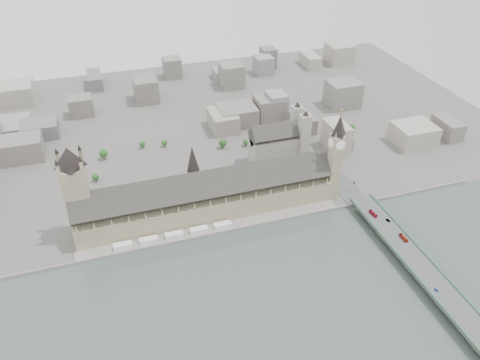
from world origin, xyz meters
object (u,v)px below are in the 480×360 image
object	(u,v)px
victoria_tower	(76,189)
car_silver	(388,220)
red_bus_south	(403,238)
car_blue	(436,290)
elizabeth_tower	(336,152)
palace_of_westminster	(206,197)
red_bus_north	(373,213)
car_approach	(354,183)
westminster_abbey	(279,143)
westminster_bridge	(398,245)

from	to	relation	value
victoria_tower	car_silver	xyz separation A→B (m)	(289.70, -84.67, -44.17)
red_bus_south	car_blue	world-z (taller)	red_bus_south
car_blue	victoria_tower	bearing A→B (deg)	132.80
victoria_tower	red_bus_south	distance (m)	313.08
elizabeth_tower	red_bus_south	distance (m)	109.17
palace_of_westminster	car_silver	size ratio (longest dim) A/B	55.49
palace_of_westminster	car_blue	size ratio (longest dim) A/B	70.20
elizabeth_tower	red_bus_north	size ratio (longest dim) A/B	9.48
red_bus_north	victoria_tower	bearing A→B (deg)	160.17
red_bus_north	red_bus_south	xyz separation A→B (m)	(8.42, -41.11, -0.01)
elizabeth_tower	car_approach	xyz separation A→B (m)	(29.83, 1.48, -47.16)
westminster_abbey	car_blue	xyz separation A→B (m)	(45.42, -245.68, -14.19)
elizabeth_tower	red_bus_north	world-z (taller)	elizabeth_tower
victoria_tower	westminster_abbey	xyz separation A→B (m)	(232.92, 69.00, -30.12)
elizabeth_tower	westminster_bridge	xyz separation A→B (m)	(24.00, -95.50, -52.96)
westminster_bridge	red_bus_north	size ratio (longest dim) A/B	28.67
car_approach	victoria_tower	bearing A→B (deg)	172.71
red_bus_south	car_approach	world-z (taller)	red_bus_south
victoria_tower	red_bus_south	world-z (taller)	victoria_tower
victoria_tower	westminster_abbey	size ratio (longest dim) A/B	1.47
victoria_tower	red_bus_north	world-z (taller)	victoria_tower
red_bus_south	victoria_tower	bearing A→B (deg)	156.97
palace_of_westminster	car_approach	xyz separation A→B (m)	(167.83, -10.22, -11.78)
westminster_bridge	red_bus_north	bearing A→B (deg)	94.78
elizabeth_tower	car_silver	size ratio (longest dim) A/B	22.51
westminster_abbey	red_bus_north	bearing A→B (deg)	-71.29
victoria_tower	westminster_bridge	world-z (taller)	victoria_tower
car_blue	palace_of_westminster	bearing A→B (deg)	117.75
victoria_tower	red_bus_south	xyz separation A→B (m)	(288.90, -112.56, -43.39)
palace_of_westminster	westminster_bridge	size ratio (longest dim) A/B	0.82
palace_of_westminster	red_bus_north	size ratio (longest dim) A/B	23.38
car_silver	red_bus_south	bearing A→B (deg)	-107.48
palace_of_westminster	red_bus_south	distance (m)	198.16
westminster_bridge	car_blue	world-z (taller)	car_blue
palace_of_westminster	westminster_abbey	bearing A→B (deg)	34.17
car_silver	westminster_bridge	bearing A→B (deg)	-117.02
car_blue	car_silver	world-z (taller)	car_silver
westminster_abbey	car_silver	bearing A→B (deg)	-69.72
car_silver	car_blue	bearing A→B (deg)	-112.87
victoria_tower	red_bus_north	size ratio (longest dim) A/B	8.82
westminster_abbey	red_bus_north	size ratio (longest dim) A/B	6.00
palace_of_westminster	westminster_abbey	xyz separation A→B (m)	(110.92, 75.30, 2.38)
red_bus_north	red_bus_south	bearing A→B (deg)	-83.97
elizabeth_tower	red_bus_north	distance (m)	73.60
elizabeth_tower	car_silver	world-z (taller)	elizabeth_tower
westminster_bridge	car_approach	world-z (taller)	car_approach
victoria_tower	car_silver	world-z (taller)	victoria_tower
red_bus_north	red_bus_south	size ratio (longest dim) A/B	1.01
victoria_tower	car_blue	bearing A→B (deg)	-32.41
victoria_tower	westminster_abbey	distance (m)	244.79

